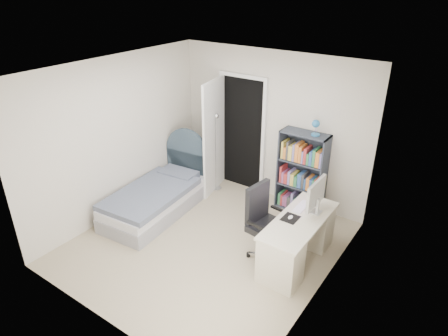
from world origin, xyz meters
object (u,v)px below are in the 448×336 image
Objects in this scene: bookcase at (302,175)px; office_chair at (264,219)px; floor_lamp at (216,160)px; bed at (158,197)px; desk at (298,238)px; nightstand at (196,161)px.

office_chair is at bearing -85.42° from bookcase.
bookcase reaches higher than floor_lamp.
floor_lamp is 2.01m from office_chair.
bed is 2.43m from desk.
bookcase is at bearing 9.39° from floor_lamp.
floor_lamp is at bearing 144.83° from office_chair.
floor_lamp is 1.55m from bookcase.
desk is at bearing -66.26° from bookcase.
desk is 0.51m from office_chair.
bed is at bearing -82.20° from nightstand.
office_chair is at bearing -159.89° from desk.
nightstand is 0.55m from floor_lamp.
floor_lamp is at bearing -7.94° from nightstand.
nightstand is 2.48m from office_chair.
bed is 1.41× the size of desk.
bookcase reaches higher than desk.
bed is at bearing -177.04° from desk.
nightstand is at bearing 157.56° from desk.
floor_lamp is 0.91× the size of bookcase.
floor_lamp reaches higher than nightstand.
office_chair is (-0.44, -0.16, 0.22)m from desk.
bookcase is 1.39m from desk.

